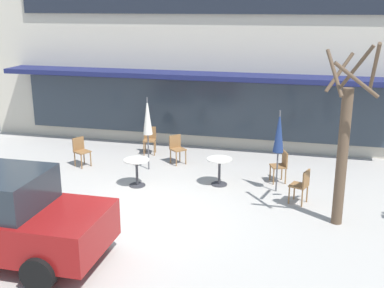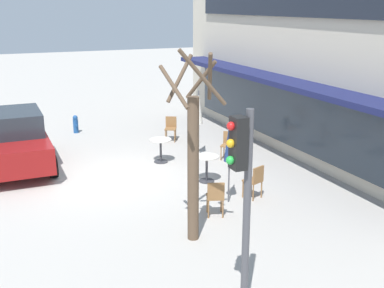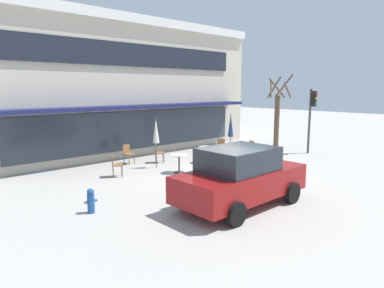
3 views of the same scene
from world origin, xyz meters
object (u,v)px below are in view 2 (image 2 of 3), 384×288
(street_tree, at_px, (193,155))
(fire_hydrant, at_px, (76,124))
(cafe_chair_0, at_px, (228,143))
(parked_sedan, at_px, (15,140))
(patio_umbrella_cream_folded, at_px, (230,141))
(cafe_chair_1, at_px, (233,133))
(cafe_chair_3, at_px, (215,196))
(cafe_chair_2, at_px, (171,127))
(cafe_table_streetside, at_px, (161,147))
(traffic_light_pole, at_px, (242,181))
(cafe_chair_4, at_px, (255,179))
(patio_umbrella_green_folded, at_px, (199,108))
(cafe_table_near_wall, at_px, (207,164))

(street_tree, relative_size, fire_hydrant, 5.82)
(cafe_chair_0, distance_m, parked_sedan, 6.66)
(patio_umbrella_cream_folded, xyz_separation_m, cafe_chair_1, (-4.35, 2.40, -1.10))
(cafe_chair_3, xyz_separation_m, parked_sedan, (-5.64, -4.09, 0.35))
(cafe_chair_2, distance_m, cafe_chair_3, 6.79)
(cafe_table_streetside, distance_m, fire_hydrant, 5.12)
(patio_umbrella_cream_folded, relative_size, traffic_light_pole, 0.65)
(fire_hydrant, bearing_deg, cafe_chair_0, 37.12)
(cafe_chair_2, height_order, cafe_chair_4, same)
(cafe_chair_3, bearing_deg, cafe_chair_4, 113.09)
(cafe_table_streetside, distance_m, parked_sedan, 4.45)
(parked_sedan, bearing_deg, patio_umbrella_cream_folded, 43.82)
(cafe_chair_1, relative_size, fire_hydrant, 1.26)
(cafe_chair_0, xyz_separation_m, parked_sedan, (-1.77, -6.41, 0.35))
(patio_umbrella_green_folded, distance_m, cafe_chair_1, 1.96)
(cafe_chair_0, distance_m, street_tree, 5.88)
(cafe_table_streetside, xyz_separation_m, street_tree, (5.23, -1.10, 1.37))
(cafe_chair_1, bearing_deg, cafe_chair_0, -34.02)
(cafe_chair_0, xyz_separation_m, cafe_chair_4, (3.26, -0.90, 0.00))
(cafe_table_near_wall, distance_m, patio_umbrella_cream_folded, 1.92)
(cafe_chair_0, relative_size, traffic_light_pole, 0.26)
(cafe_chair_2, bearing_deg, cafe_table_near_wall, -7.33)
(patio_umbrella_green_folded, distance_m, street_tree, 5.92)
(cafe_table_near_wall, height_order, cafe_chair_2, cafe_chair_2)
(cafe_chair_4, bearing_deg, patio_umbrella_cream_folded, -94.46)
(cafe_table_near_wall, height_order, street_tree, street_tree)
(cafe_table_near_wall, xyz_separation_m, cafe_chair_2, (-4.43, 0.57, 0.01))
(cafe_table_streetside, height_order, fire_hydrant, cafe_table_streetside)
(street_tree, bearing_deg, cafe_table_near_wall, 150.71)
(cafe_chair_2, bearing_deg, street_tree, -16.98)
(cafe_table_near_wall, bearing_deg, cafe_chair_3, -19.61)
(cafe_chair_4, height_order, traffic_light_pole, traffic_light_pole)
(traffic_light_pole, xyz_separation_m, fire_hydrant, (-12.66, -0.43, -1.94))
(patio_umbrella_cream_folded, xyz_separation_m, fire_hydrant, (-8.50, -2.38, -1.27))
(cafe_chair_0, distance_m, fire_hydrant, 6.64)
(cafe_chair_0, relative_size, cafe_chair_4, 1.00)
(cafe_chair_0, height_order, cafe_chair_2, same)
(cafe_chair_2, bearing_deg, cafe_table_streetside, -27.73)
(patio_umbrella_cream_folded, xyz_separation_m, cafe_chair_0, (-3.21, 1.63, -1.10))
(cafe_table_near_wall, height_order, patio_umbrella_green_folded, patio_umbrella_green_folded)
(patio_umbrella_cream_folded, distance_m, cafe_chair_0, 3.76)
(street_tree, bearing_deg, patio_umbrella_green_folded, 155.26)
(cafe_table_streetside, height_order, parked_sedan, parked_sedan)
(cafe_table_streetside, xyz_separation_m, cafe_chair_1, (-0.62, 2.92, 0.01))
(parked_sedan, bearing_deg, fire_hydrant, 145.71)
(patio_umbrella_cream_folded, xyz_separation_m, cafe_chair_3, (0.66, -0.69, -1.10))
(street_tree, bearing_deg, cafe_chair_3, 132.19)
(cafe_chair_1, distance_m, traffic_light_pole, 9.72)
(patio_umbrella_green_folded, height_order, patio_umbrella_cream_folded, same)
(cafe_chair_0, distance_m, cafe_chair_2, 2.94)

